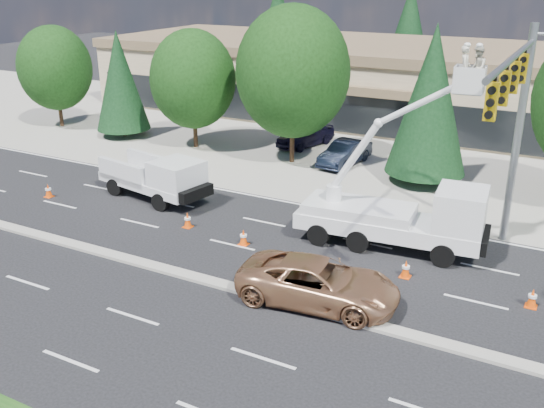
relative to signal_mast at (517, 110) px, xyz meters
The scene contains 22 objects.
ground 13.67m from the signal_mast, 144.92° to the right, with size 140.00×140.00×0.00m, color black.
concrete_apron 17.47m from the signal_mast, 127.74° to the left, with size 140.00×22.00×0.01m, color gray.
road_median 13.64m from the signal_mast, 144.92° to the right, with size 120.00×0.55×0.12m, color gray.
strip_mall 25.23m from the signal_mast, 113.62° to the left, with size 50.40×15.40×5.50m.
tree_front_a 33.05m from the signal_mast, 166.05° to the left, with size 5.23×5.23×7.26m.
tree_front_b 27.31m from the signal_mast, 163.00° to the left, with size 3.64×3.64×7.18m.
tree_front_c 21.61m from the signal_mast, 158.34° to the left, with size 5.43×5.43×7.53m.
tree_front_d 15.28m from the signal_mast, 148.59° to the left, with size 6.61×6.61×9.17m.
tree_front_e 9.54m from the signal_mast, 122.30° to the left, with size 4.27×4.27×8.41m.
tree_back_a 44.81m from the signal_mast, 128.72° to the left, with size 5.12×5.12×10.08m.
tree_back_b 37.67m from the signal_mast, 111.87° to the left, with size 5.01×5.01×9.88m.
signal_mast is the anchor object (origin of this frame).
utility_pickup 16.96m from the signal_mast, behind, with size 6.21×3.21×2.27m.
bucket_truck 5.54m from the signal_mast, 167.51° to the right, with size 8.00×3.01×8.44m.
traffic_cone_a 22.34m from the signal_mast, behind, with size 0.40×0.40×0.70m.
traffic_cone_b 14.36m from the signal_mast, 166.12° to the right, with size 0.40×0.40×0.70m.
traffic_cone_c 11.75m from the signal_mast, 159.57° to the right, with size 0.40×0.40×0.70m.
traffic_cone_d 7.10m from the signal_mast, 130.66° to the right, with size 0.40×0.40×0.70m.
traffic_cone_e 6.81m from the signal_mast, 62.41° to the right, with size 0.40×0.40×0.70m.
minivan 9.67m from the signal_mast, 127.34° to the right, with size 2.59×5.62×1.56m, color #AE7954.
parked_car_west 18.81m from the signal_mast, 140.01° to the left, with size 1.80×4.47×1.52m, color black.
parked_car_east 14.47m from the signal_mast, 138.24° to the left, with size 1.50×4.30×1.42m, color black.
Camera 1 is at (12.38, -16.50, 10.90)m, focal length 40.00 mm.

